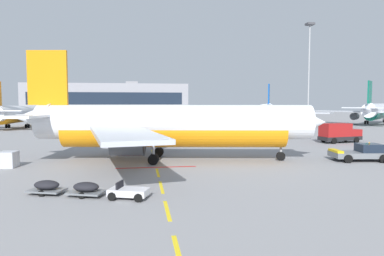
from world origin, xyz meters
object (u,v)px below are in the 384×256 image
airliner_mid_left (19,114)px  airliner_far_center (267,112)px  baggage_train (87,189)px  pushback_tug (361,153)px  apron_light_mast_far (309,64)px  fuel_service_truck (339,133)px  uld_cargo_container (8,159)px  airliner_far_right (377,111)px  airliner_foreground (169,125)px

airliner_mid_left → airliner_far_center: 65.47m
baggage_train → pushback_tug: bearing=21.1°
airliner_mid_left → apron_light_mast_far: apron_light_mast_far is taller
fuel_service_truck → uld_cargo_container: fuel_service_truck is taller
airliner_far_right → uld_cargo_container: 102.94m
airliner_far_right → baggage_train: airliner_far_right is taller
baggage_train → apron_light_mast_far: apron_light_mast_far is taller
airliner_far_right → fuel_service_truck: airliner_far_right is taller
pushback_tug → apron_light_mast_far: bearing=70.1°
airliner_far_right → apron_light_mast_far: (-30.87, -16.67, 11.76)m
airliner_mid_left → fuel_service_truck: (63.21, -44.43, -2.03)m
airliner_far_center → baggage_train: airliner_far_center is taller
airliner_far_center → airliner_mid_left: bearing=174.2°
fuel_service_truck → uld_cargo_container: (-44.96, -15.44, -0.85)m
uld_cargo_container → pushback_tug: bearing=-2.3°
airliner_far_center → uld_cargo_container: size_ratio=19.08×
pushback_tug → apron_light_mast_far: 49.13m
airliner_mid_left → airliner_far_right: (102.39, -0.65, 0.34)m
pushback_tug → airliner_mid_left: (-55.60, 61.35, 2.78)m
pushback_tug → baggage_train: pushback_tug is taller
airliner_foreground → pushback_tug: (21.15, -3.40, -3.05)m
uld_cargo_container → airliner_far_center: bearing=48.6°
airliner_far_right → pushback_tug: bearing=-127.6°
airliner_foreground → fuel_service_truck: airliner_foreground is taller
airliner_far_center → uld_cargo_container: bearing=-131.4°
airliner_foreground → pushback_tug: bearing=-9.1°
airliner_mid_left → baggage_train: 77.31m
airliner_foreground → apron_light_mast_far: apron_light_mast_far is taller
airliner_foreground → airliner_far_center: size_ratio=1.03×
airliner_mid_left → uld_cargo_container: 62.66m
airliner_foreground → apron_light_mast_far: 56.26m
airliner_far_right → uld_cargo_container: bearing=-144.9°
airliner_foreground → airliner_far_center: airliner_far_center is taller
pushback_tug → airliner_far_right: 76.70m
airliner_far_center → fuel_service_truck: size_ratio=4.60×
fuel_service_truck → airliner_foreground: bearing=-154.8°
uld_cargo_container → apron_light_mast_far: apron_light_mast_far is taller
airliner_foreground → apron_light_mast_far: (37.07, 40.63, 11.83)m
fuel_service_truck → airliner_mid_left: bearing=144.9°
airliner_foreground → airliner_far_center: (30.68, 51.30, 0.00)m
fuel_service_truck → baggage_train: size_ratio=0.85×
pushback_tug → airliner_far_center: 55.61m
airliner_foreground → uld_cargo_container: airliner_foreground is taller
uld_cargo_container → apron_light_mast_far: bearing=38.6°
pushback_tug → airliner_mid_left: 82.84m
airliner_foreground → fuel_service_truck: size_ratio=4.74×
uld_cargo_container → airliner_far_right: bearing=35.1°
fuel_service_truck → uld_cargo_container: bearing=-161.0°
airliner_mid_left → airliner_far_center: bearing=-5.8°
airliner_foreground → pushback_tug: size_ratio=5.51×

